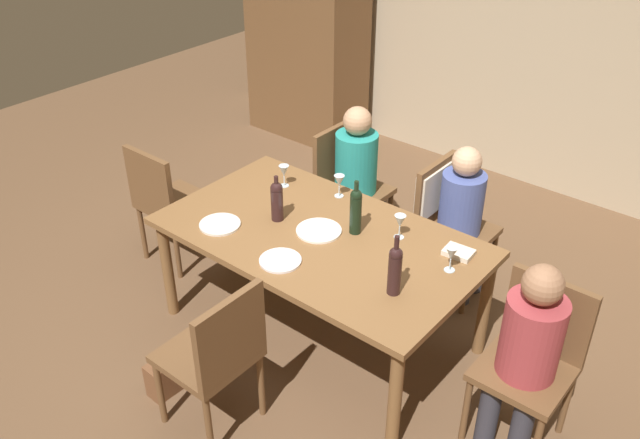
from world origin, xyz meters
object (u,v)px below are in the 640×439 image
Objects in this scene: armoire_cabinet at (307,24)px; person_woman_host at (359,170)px; wine_bottle_tall_green at (395,269)px; chair_far_left at (346,180)px; chair_far_right at (443,209)px; chair_near at (217,352)px; wine_glass_centre at (339,182)px; wine_glass_near_right at (400,222)px; dinner_plate_guest_left at (220,224)px; chair_right_end at (534,352)px; wine_glass_near_left at (284,172)px; wine_glass_far at (451,254)px; dinner_plate_guest_right at (319,231)px; person_man_guest at (464,212)px; handbag at (171,373)px; dinner_plate_host at (280,260)px; dining_table at (320,244)px; person_man_bearded at (527,348)px; wine_bottle_dark_red at (277,200)px; wine_bottle_short_olive at (356,210)px; chair_left_end at (166,198)px.

armoire_cabinet is 1.94× the size of person_woman_host.
chair_far_left is at bearing 136.10° from wine_bottle_tall_green.
armoire_cabinet is 2.76m from chair_far_right.
chair_near reaches higher than wine_glass_centre.
dinner_plate_guest_left is (-0.90, -0.57, -0.10)m from wine_glass_near_right.
chair_right_end is 1.91m from wine_glass_near_left.
wine_glass_far is 1.37m from dinner_plate_guest_left.
armoire_cabinet is 2.51m from wine_glass_near_left.
wine_bottle_tall_green is at bearing 5.98° from dinner_plate_guest_left.
wine_glass_centre is (1.86, -1.87, -0.25)m from armoire_cabinet.
wine_glass_near_left is at bearing 157.89° from wine_bottle_tall_green.
person_woman_host is (-0.49, 1.85, 0.12)m from chair_near.
wine_glass_centre is at bearing 112.20° from dinner_plate_guest_right.
person_man_guest is at bearing 51.72° from dinner_plate_guest_left.
wine_bottle_tall_green is at bearing -36.16° from wine_glass_centre.
chair_far_right is at bearing 70.60° from handbag.
wine_bottle_tall_green reaches higher than handbag.
chair_right_end is at bearing -12.41° from wine_glass_centre.
chair_far_right is at bearing 77.02° from dinner_plate_host.
dining_table is 1.70× the size of person_man_bearded.
handbag is (-1.67, -0.90, -0.53)m from person_man_bearded.
chair_right_end is at bearing 4.35° from wine_bottle_dark_red.
wine_glass_near_left is at bearing -53.15° from armoire_cabinet.
person_woman_host is 0.99m from wine_bottle_dark_red.
chair_right_end is 0.64m from wine_glass_far.
wine_glass_near_right is 0.48m from dinner_plate_guest_right.
person_woman_host is (-0.70, -0.00, 0.06)m from chair_far_right.
wine_bottle_short_olive reaches higher than dinner_plate_guest_right.
dinner_plate_guest_left is at bearing -15.27° from chair_left_end.
dinner_plate_guest_right is at bearing -67.80° from wine_glass_centre.
chair_far_left is 6.17× the size of wine_glass_centre.
chair_right_end is at bearing 46.24° from person_man_guest.
wine_glass_near_right is (-0.07, -0.66, 0.22)m from person_man_guest.
person_man_guest is at bearing 64.03° from dining_table.
wine_bottle_short_olive is at bearing 34.17° from dinner_plate_guest_left.
armoire_cabinet is at bearing -118.80° from person_man_guest.
wine_bottle_short_olive is at bearing -153.29° from wine_glass_near_right.
dining_table is 2.05× the size of chair_far_left.
wine_glass_far reaches higher than dinner_plate_guest_right.
chair_far_left is at bearing -41.82° from armoire_cabinet.
dinner_plate_guest_left is (-0.97, -1.23, 0.12)m from person_man_guest.
wine_glass_centre is 1.00× the size of wine_glass_far.
person_man_bearded reaches higher than wine_glass_far.
dinner_plate_guest_right is (2.02, -2.28, -0.35)m from armoire_cabinet.
wine_glass_near_left is at bearing -9.81° from person_man_bearded.
dinner_plate_guest_left is 0.90m from handbag.
handbag is at bearing 4.99° from chair_far_left.
wine_bottle_tall_green is (1.15, -1.11, 0.36)m from chair_far_left.
dinner_plate_guest_left is at bearing 44.57° from chair_near.
wine_glass_centre reaches higher than dining_table.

